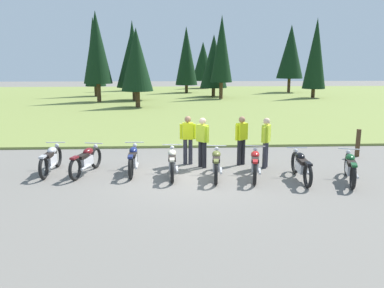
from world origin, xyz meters
TOP-DOWN VIEW (x-y plane):
  - ground_plane at (0.00, 0.00)m, footprint 140.00×140.00m
  - grass_moorland at (0.00, 26.11)m, footprint 80.00×44.00m
  - forest_treeline at (0.45, 30.51)m, footprint 35.39×27.34m
  - motorcycle_silver at (-4.46, 0.68)m, footprint 0.62×2.10m
  - motorcycle_maroon at (-3.32, 0.50)m, footprint 0.75×2.06m
  - motorcycle_navy at (-1.87, 0.57)m, footprint 0.62×2.10m
  - motorcycle_cream at (-0.63, 0.13)m, footprint 0.62×2.10m
  - motorcycle_olive at (0.70, -0.09)m, footprint 0.62×2.10m
  - motorcycle_red at (1.86, -0.19)m, footprint 0.70×2.07m
  - motorcycle_black at (3.18, -0.49)m, footprint 0.62×2.10m
  - motorcycle_british_green at (4.55, -0.72)m, footprint 0.88×2.02m
  - rider_checking_bike at (1.72, 1.35)m, footprint 0.48×0.38m
  - rider_with_back_turned at (-0.10, 1.52)m, footprint 0.55×0.23m
  - rider_in_hivis_vest at (2.45, 0.93)m, footprint 0.36×0.50m
  - rider_near_row_end at (0.37, 1.07)m, footprint 0.41×0.42m
  - trail_marker_post at (6.26, 2.30)m, footprint 0.12×0.12m

SIDE VIEW (x-z plane):
  - ground_plane at x=0.00m, z-range 0.00..0.00m
  - grass_moorland at x=0.00m, z-range 0.00..0.10m
  - motorcycle_silver at x=-4.46m, z-range 0.00..0.88m
  - motorcycle_maroon at x=-3.32m, z-range 0.00..0.88m
  - motorcycle_navy at x=-1.87m, z-range 0.00..0.88m
  - motorcycle_cream at x=-0.63m, z-range 0.00..0.88m
  - motorcycle_olive at x=0.70m, z-range 0.00..0.88m
  - motorcycle_red at x=1.86m, z-range 0.00..0.88m
  - motorcycle_black at x=3.18m, z-range 0.00..0.88m
  - motorcycle_british_green at x=4.55m, z-range 0.00..0.88m
  - trail_marker_post at x=6.26m, z-range 0.00..1.03m
  - rider_checking_bike at x=1.72m, z-range 0.11..1.78m
  - rider_with_back_turned at x=-0.10m, z-range 0.11..1.78m
  - rider_in_hivis_vest at x=2.45m, z-range 0.11..1.78m
  - rider_near_row_end at x=0.37m, z-range 0.11..1.78m
  - forest_treeline at x=0.45m, z-range -0.08..8.87m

